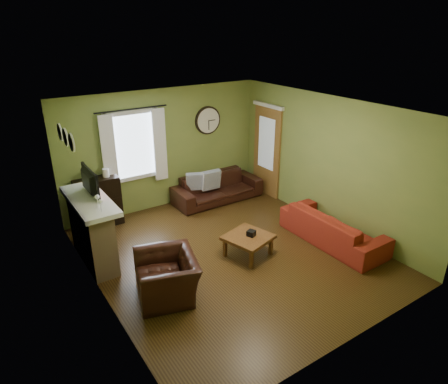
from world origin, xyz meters
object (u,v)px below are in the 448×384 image
sofa_brown (217,188)px  coffee_table (248,246)px  sofa_red (333,227)px  bookshelf (99,202)px  armchair (167,276)px

sofa_brown → coffee_table: sofa_brown is taller
sofa_brown → sofa_red: 2.93m
sofa_brown → sofa_red: size_ratio=1.00×
bookshelf → coffee_table: (1.82, -2.58, -0.32)m
sofa_red → coffee_table: size_ratio=2.87×
sofa_red → armchair: size_ratio=2.08×
sofa_red → coffee_table: sofa_red is taller
sofa_brown → coffee_table: (-0.85, -2.33, -0.11)m
bookshelf → armchair: size_ratio=1.02×
coffee_table → armchair: bearing=-172.7°
armchair → coffee_table: 1.71m
bookshelf → coffee_table: size_ratio=1.40×
sofa_brown → coffee_table: bearing=-110.0°
sofa_red → coffee_table: (-1.61, 0.50, -0.11)m
sofa_red → armchair: bearing=85.1°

